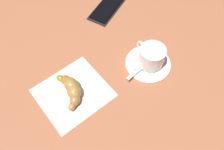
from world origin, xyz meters
TOP-DOWN VIEW (x-y plane):
  - ground_plane at (0.00, 0.00)m, footprint 1.80×1.80m
  - saucer at (0.11, -0.02)m, footprint 0.12×0.12m
  - espresso_cup at (0.12, -0.03)m, footprint 0.07×0.09m
  - teaspoon at (0.12, -0.02)m, footprint 0.13×0.02m
  - sugar_packet at (0.10, 0.00)m, footprint 0.06×0.07m
  - napkin at (-0.10, 0.03)m, footprint 0.17×0.16m
  - croissant at (-0.10, 0.04)m, footprint 0.07×0.12m
  - cell_phone at (0.16, 0.22)m, footprint 0.16×0.11m

SIDE VIEW (x-z plane):
  - ground_plane at x=0.00m, z-range 0.00..0.00m
  - napkin at x=-0.10m, z-range 0.00..0.00m
  - cell_phone at x=0.16m, z-range 0.00..0.01m
  - saucer at x=0.11m, z-range 0.00..0.01m
  - teaspoon at x=0.12m, z-range 0.01..0.02m
  - sugar_packet at x=0.10m, z-range 0.01..0.02m
  - croissant at x=-0.10m, z-range 0.00..0.04m
  - espresso_cup at x=0.12m, z-range 0.01..0.06m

